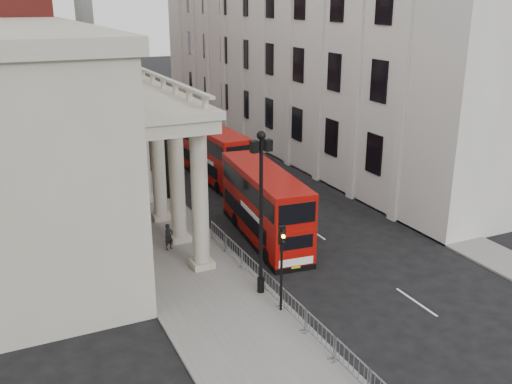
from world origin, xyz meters
TOP-DOWN VIEW (x-y plane):
  - ground at (0.00, 0.00)m, footprint 260.00×260.00m
  - sidewalk_west at (-3.00, 30.00)m, footprint 6.00×140.00m
  - sidewalk_east at (13.50, 30.00)m, footprint 3.00×140.00m
  - kerb at (-0.05, 30.00)m, footprint 0.20×140.00m
  - portico_building at (-10.50, 18.00)m, footprint 9.00×28.00m
  - east_building at (16.00, 32.00)m, footprint 8.00×55.00m
  - lamp_post_south at (-0.60, 4.00)m, footprint 1.05×0.44m
  - lamp_post_mid at (-0.60, 20.00)m, footprint 1.05×0.44m
  - lamp_post_north at (-0.60, 36.00)m, footprint 1.05×0.44m
  - traffic_light at (-0.50, 1.98)m, footprint 0.28×0.33m
  - crowd_barriers at (-0.35, 2.23)m, footprint 0.50×18.75m
  - bus_near at (2.70, 10.37)m, footprint 3.49×10.34m
  - bus_far at (4.31, 23.19)m, footprint 2.65×10.04m
  - pedestrian_a at (-3.27, 11.00)m, footprint 0.67×0.55m
  - pedestrian_b at (-3.76, 18.67)m, footprint 0.93×0.78m
  - pedestrian_c at (-3.01, 22.03)m, footprint 0.84×0.55m

SIDE VIEW (x-z plane):
  - ground at x=0.00m, z-range 0.00..0.00m
  - sidewalk_west at x=-3.00m, z-range 0.00..0.12m
  - sidewalk_east at x=13.50m, z-range 0.00..0.12m
  - kerb at x=-0.05m, z-range 0.00..0.14m
  - crowd_barriers at x=-0.35m, z-range 0.12..1.22m
  - pedestrian_a at x=-3.27m, z-range 0.12..1.71m
  - pedestrian_c at x=-3.01m, z-range 0.12..1.81m
  - pedestrian_b at x=-3.76m, z-range 0.12..1.83m
  - bus_far at x=4.31m, z-range 0.10..4.41m
  - bus_near at x=2.70m, z-range 0.10..4.48m
  - traffic_light at x=-0.50m, z-range 0.96..5.26m
  - lamp_post_south at x=-0.60m, z-range 0.75..9.07m
  - lamp_post_mid at x=-0.60m, z-range 0.75..9.07m
  - lamp_post_north at x=-0.60m, z-range 0.75..9.07m
  - portico_building at x=-10.50m, z-range 0.00..12.00m
  - east_building at x=16.00m, z-range 0.00..25.00m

